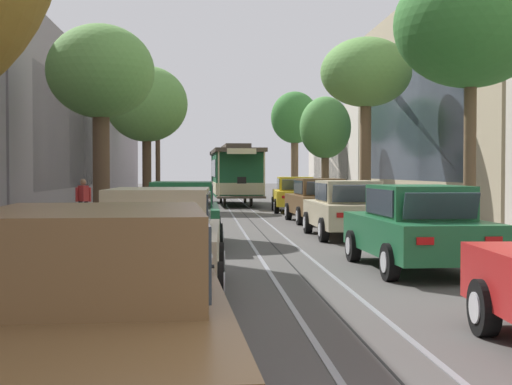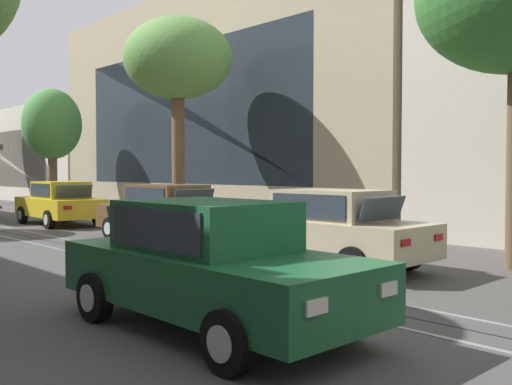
{
  "view_description": "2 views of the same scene",
  "coord_description": "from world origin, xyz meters",
  "px_view_note": "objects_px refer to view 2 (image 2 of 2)",
  "views": [
    {
      "loc": [
        -1.71,
        -2.81,
        1.84
      ],
      "look_at": [
        0.03,
        21.66,
        1.12
      ],
      "focal_mm": 51.23,
      "sensor_mm": 36.0,
      "label": 1
    },
    {
      "loc": [
        -6.63,
        9.92,
        1.94
      ],
      "look_at": [
        2.2,
        19.27,
        1.47
      ],
      "focal_mm": 39.86,
      "sensor_mm": 36.0,
      "label": 2
    }
  ],
  "objects_px": {
    "parked_car_beige_mid_right": "(327,228)",
    "parked_car_brown_fourth_right": "(164,212)",
    "parked_car_yellow_fifth_right": "(60,203)",
    "street_tree_kerb_right_mid": "(178,61)",
    "parked_car_green_mid_left": "(210,264)",
    "street_tree_kerb_right_fourth": "(52,125)"
  },
  "relations": [
    {
      "from": "parked_car_brown_fourth_right",
      "to": "street_tree_kerb_right_mid",
      "type": "xyz_separation_m",
      "value": [
        2.28,
        2.53,
        4.87
      ]
    },
    {
      "from": "parked_car_green_mid_left",
      "to": "parked_car_brown_fourth_right",
      "type": "distance_m",
      "value": 9.1
    },
    {
      "from": "street_tree_kerb_right_mid",
      "to": "parked_car_beige_mid_right",
      "type": "bearing_deg",
      "value": -105.9
    },
    {
      "from": "parked_car_yellow_fifth_right",
      "to": "street_tree_kerb_right_fourth",
      "type": "relative_size",
      "value": 0.76
    },
    {
      "from": "street_tree_kerb_right_mid",
      "to": "parked_car_yellow_fifth_right",
      "type": "bearing_deg",
      "value": 118.94
    },
    {
      "from": "parked_car_beige_mid_right",
      "to": "street_tree_kerb_right_fourth",
      "type": "bearing_deg",
      "value": 82.35
    },
    {
      "from": "parked_car_beige_mid_right",
      "to": "parked_car_green_mid_left",
      "type": "bearing_deg",
      "value": -157.64
    },
    {
      "from": "parked_car_beige_mid_right",
      "to": "parked_car_brown_fourth_right",
      "type": "xyz_separation_m",
      "value": [
        0.14,
        5.97,
        0.0
      ]
    },
    {
      "from": "parked_car_green_mid_left",
      "to": "parked_car_yellow_fifth_right",
      "type": "relative_size",
      "value": 0.99
    },
    {
      "from": "parked_car_beige_mid_right",
      "to": "parked_car_yellow_fifth_right",
      "type": "xyz_separation_m",
      "value": [
        0.11,
        12.67,
        0.0
      ]
    },
    {
      "from": "parked_car_yellow_fifth_right",
      "to": "street_tree_kerb_right_mid",
      "type": "bearing_deg",
      "value": -61.06
    },
    {
      "from": "parked_car_green_mid_left",
      "to": "parked_car_brown_fourth_right",
      "type": "height_order",
      "value": "same"
    },
    {
      "from": "parked_car_green_mid_left",
      "to": "parked_car_yellow_fifth_right",
      "type": "distance_m",
      "value": 15.25
    },
    {
      "from": "parked_car_green_mid_left",
      "to": "street_tree_kerb_right_mid",
      "type": "relative_size",
      "value": 0.61
    },
    {
      "from": "parked_car_green_mid_left",
      "to": "street_tree_kerb_right_fourth",
      "type": "bearing_deg",
      "value": 71.15
    },
    {
      "from": "parked_car_yellow_fifth_right",
      "to": "street_tree_kerb_right_mid",
      "type": "distance_m",
      "value": 6.81
    },
    {
      "from": "street_tree_kerb_right_fourth",
      "to": "parked_car_green_mid_left",
      "type": "bearing_deg",
      "value": -108.85
    },
    {
      "from": "street_tree_kerb_right_mid",
      "to": "street_tree_kerb_right_fourth",
      "type": "distance_m",
      "value": 10.33
    },
    {
      "from": "parked_car_yellow_fifth_right",
      "to": "street_tree_kerb_right_fourth",
      "type": "xyz_separation_m",
      "value": [
        2.4,
        6.04,
        3.32
      ]
    },
    {
      "from": "street_tree_kerb_right_fourth",
      "to": "parked_car_beige_mid_right",
      "type": "bearing_deg",
      "value": -97.65
    },
    {
      "from": "parked_car_beige_mid_right",
      "to": "parked_car_brown_fourth_right",
      "type": "height_order",
      "value": "same"
    },
    {
      "from": "parked_car_green_mid_left",
      "to": "street_tree_kerb_right_fourth",
      "type": "xyz_separation_m",
      "value": [
        7.02,
        20.57,
        3.32
      ]
    }
  ]
}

